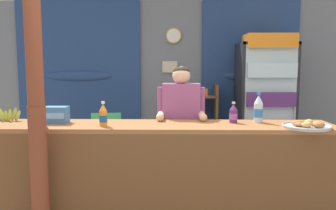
{
  "coord_description": "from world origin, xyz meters",
  "views": [
    {
      "loc": [
        0.06,
        -2.65,
        1.51
      ],
      "look_at": [
        -0.0,
        0.71,
        1.13
      ],
      "focal_mm": 35.93,
      "sensor_mm": 36.0,
      "label": 1
    }
  ],
  "objects": [
    {
      "name": "pastry_tray",
      "position": [
        1.24,
        0.32,
        0.99
      ],
      "size": [
        0.42,
        0.42,
        0.07
      ],
      "color": "#BCBCC1",
      "rests_on": "stall_counter"
    },
    {
      "name": "timber_post",
      "position": [
        -1.07,
        0.06,
        1.14
      ],
      "size": [
        0.17,
        0.15,
        2.39
      ],
      "color": "brown",
      "rests_on": "ground"
    },
    {
      "name": "plastic_lawn_chair",
      "position": [
        -0.9,
        1.92,
        0.49
      ],
      "size": [
        0.48,
        0.48,
        0.86
      ],
      "color": "#4CC675",
      "rests_on": "ground"
    },
    {
      "name": "snack_box_biscuit",
      "position": [
        -1.08,
        0.53,
        1.05
      ],
      "size": [
        0.22,
        0.15,
        0.16
      ],
      "color": "#3D75B7",
      "rests_on": "stall_counter"
    },
    {
      "name": "soda_bottle_grape_soda",
      "position": [
        0.63,
        0.58,
        1.06
      ],
      "size": [
        0.08,
        0.08,
        0.2
      ],
      "color": "#56286B",
      "rests_on": "stall_counter"
    },
    {
      "name": "back_wall_curtained",
      "position": [
        -0.05,
        2.83,
        1.31
      ],
      "size": [
        5.72,
        0.22,
        2.56
      ],
      "color": "slate",
      "rests_on": "ground"
    },
    {
      "name": "stall_counter",
      "position": [
        -0.06,
        0.38,
        0.6
      ],
      "size": [
        3.25,
        0.58,
        0.97
      ],
      "color": "#935B33",
      "rests_on": "ground"
    },
    {
      "name": "shopkeeper",
      "position": [
        0.13,
        0.92,
        0.95
      ],
      "size": [
        0.51,
        0.42,
        1.52
      ],
      "color": "#28282D",
      "rests_on": "ground"
    },
    {
      "name": "banana_bunch",
      "position": [
        -1.6,
        0.65,
        1.03
      ],
      "size": [
        0.26,
        0.06,
        0.16
      ],
      "color": "#B7C647",
      "rests_on": "stall_counter"
    },
    {
      "name": "soda_bottle_orange_soda",
      "position": [
        -0.59,
        0.37,
        1.07
      ],
      "size": [
        0.07,
        0.07,
        0.23
      ],
      "color": "orange",
      "rests_on": "stall_counter"
    },
    {
      "name": "ground_plane",
      "position": [
        0.0,
        1.11,
        0.0
      ],
      "size": [
        7.68,
        7.68,
        0.0
      ],
      "primitive_type": "plane",
      "color": "gray"
    },
    {
      "name": "drink_fridge",
      "position": [
        1.4,
        2.28,
        1.08
      ],
      "size": [
        0.79,
        0.69,
        1.97
      ],
      "color": "#232328",
      "rests_on": "ground"
    },
    {
      "name": "soda_bottle_water",
      "position": [
        0.88,
        0.62,
        1.1
      ],
      "size": [
        0.09,
        0.09,
        0.3
      ],
      "color": "silver",
      "rests_on": "stall_counter"
    },
    {
      "name": "bottle_shelf_rack",
      "position": [
        0.49,
        2.53,
        0.64
      ],
      "size": [
        0.48,
        0.28,
        1.24
      ],
      "color": "brown",
      "rests_on": "ground"
    }
  ]
}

